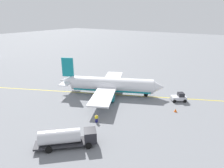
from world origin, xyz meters
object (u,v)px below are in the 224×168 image
object	(u,v)px
safety_cone_nose	(176,110)
airplane	(110,85)
refueling_worker	(96,119)
fuel_tanker	(66,137)
pushback_tug	(179,97)

from	to	relation	value
safety_cone_nose	airplane	bearing A→B (deg)	178.05
airplane	refueling_worker	bearing A→B (deg)	-66.60
fuel_tanker	pushback_tug	distance (m)	30.52
safety_cone_nose	fuel_tanker	bearing A→B (deg)	-116.64
refueling_worker	safety_cone_nose	world-z (taller)	refueling_worker
airplane	fuel_tanker	xyz separation A→B (m)	(6.82, -23.00, -0.97)
refueling_worker	pushback_tug	bearing A→B (deg)	61.34
fuel_tanker	safety_cone_nose	size ratio (longest dim) A/B	12.00
airplane	fuel_tanker	distance (m)	24.00
refueling_worker	airplane	bearing A→B (deg)	113.40
fuel_tanker	pushback_tug	bearing A→B (deg)	70.68
pushback_tug	refueling_worker	xyz separation A→B (m)	(-10.84, -19.82, -0.19)
fuel_tanker	refueling_worker	xyz separation A→B (m)	(-0.74, 8.97, -0.90)
pushback_tug	safety_cone_nose	size ratio (longest dim) A/B	5.47
airplane	safety_cone_nose	xyz separation A→B (m)	(18.04, -0.62, -2.31)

